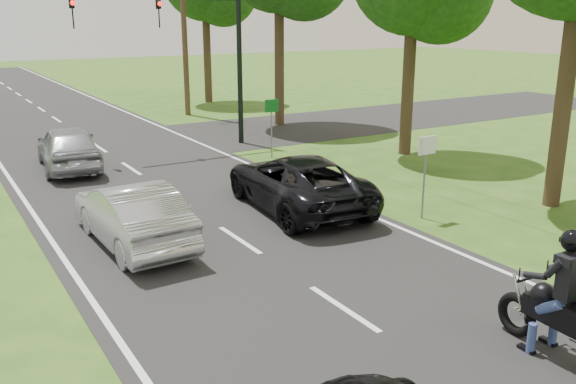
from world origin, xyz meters
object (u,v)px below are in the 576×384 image
object	(u,v)px
silver_suv	(69,147)
traffic_signal	(195,39)
motorcycle_rider	(569,312)
sign_green	(272,114)
silver_sedan	(132,214)
utility_pole_far	(183,14)
dark_suv	(297,182)
sign_white	(426,157)

from	to	relation	value
silver_suv	traffic_signal	world-z (taller)	traffic_signal
motorcycle_rider	sign_green	world-z (taller)	sign_green
silver_sedan	utility_pole_far	size ratio (longest dim) A/B	0.43
traffic_signal	motorcycle_rider	bearing A→B (deg)	-95.24
motorcycle_rider	dark_suv	size ratio (longest dim) A/B	0.47
sign_green	silver_suv	bearing A→B (deg)	162.92
dark_suv	traffic_signal	world-z (taller)	traffic_signal
motorcycle_rider	silver_sedan	bearing A→B (deg)	119.01
sign_white	traffic_signal	bearing A→B (deg)	97.05
dark_suv	sign_green	bearing A→B (deg)	-107.91
traffic_signal	utility_pole_far	bearing A→B (deg)	70.32
dark_suv	sign_green	xyz separation A→B (m)	(2.46, 5.59, 0.87)
silver_sedan	dark_suv	bearing A→B (deg)	-176.75
traffic_signal	utility_pole_far	distance (m)	8.55
traffic_signal	sign_green	world-z (taller)	traffic_signal
silver_suv	silver_sedan	bearing A→B (deg)	92.89
silver_suv	sign_white	bearing A→B (deg)	128.39
silver_suv	sign_green	world-z (taller)	sign_green
silver_sedan	utility_pole_far	distance (m)	19.43
traffic_signal	sign_white	world-z (taller)	traffic_signal
motorcycle_rider	sign_white	xyz separation A→B (m)	(2.93, 6.06, 0.78)
silver_suv	sign_white	distance (m)	11.97
motorcycle_rider	traffic_signal	distance (m)	17.47
traffic_signal	utility_pole_far	world-z (taller)	utility_pole_far
motorcycle_rider	silver_suv	distance (m)	16.49
silver_suv	utility_pole_far	xyz separation A→B (m)	(7.95, 8.98, 4.32)
motorcycle_rider	silver_sedan	xyz separation A→B (m)	(-3.92, 8.08, -0.10)
dark_suv	sign_green	size ratio (longest dim) A/B	2.44
motorcycle_rider	sign_green	xyz separation A→B (m)	(3.13, 14.06, 0.78)
dark_suv	utility_pole_far	world-z (taller)	utility_pole_far
silver_suv	traffic_signal	distance (m)	6.19
motorcycle_rider	silver_sedan	size ratio (longest dim) A/B	0.56
traffic_signal	sign_green	xyz separation A→B (m)	(1.56, -3.02, -2.54)
traffic_signal	silver_sedan	bearing A→B (deg)	-121.35
silver_suv	traffic_signal	size ratio (longest dim) A/B	0.69
sign_white	sign_green	world-z (taller)	same
silver_sedan	traffic_signal	size ratio (longest dim) A/B	0.67
dark_suv	sign_white	bearing A→B (deg)	139.03
utility_pole_far	sign_white	bearing A→B (deg)	-94.51
motorcycle_rider	sign_white	bearing A→B (deg)	67.35
dark_suv	utility_pole_far	size ratio (longest dim) A/B	0.52
dark_suv	sign_white	xyz separation A→B (m)	(2.26, -2.41, 0.87)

